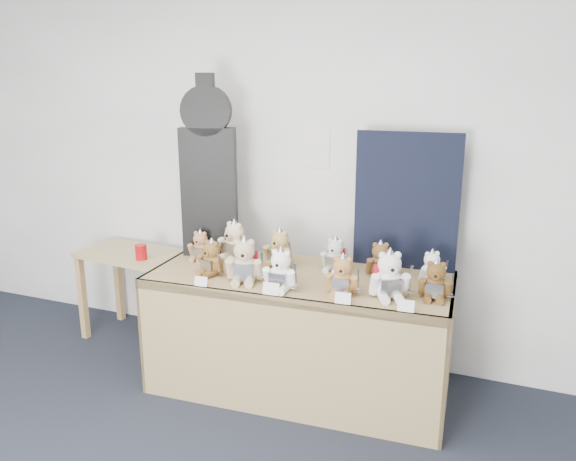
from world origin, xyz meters
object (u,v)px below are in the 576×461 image
at_px(teddy_front_left, 245,262).
at_px(teddy_front_end, 435,282).
at_px(display_table, 296,304).
at_px(teddy_back_far_left, 200,247).
at_px(teddy_front_far_right, 389,277).
at_px(teddy_back_left, 234,243).
at_px(teddy_back_centre_right, 335,256).
at_px(teddy_back_end, 432,268).
at_px(teddy_back_centre_left, 279,249).
at_px(teddy_front_far_left, 211,259).
at_px(teddy_front_right, 342,277).
at_px(teddy_back_right, 380,261).
at_px(guitar_case, 208,169).
at_px(red_cup, 141,252).
at_px(teddy_front_centre, 281,272).
at_px(side_table, 136,267).

height_order(teddy_front_left, teddy_front_end, teddy_front_left).
bearing_deg(display_table, teddy_back_far_left, 167.00).
distance_m(teddy_front_far_right, teddy_back_far_left, 1.37).
xyz_separation_m(teddy_back_left, teddy_back_centre_right, (0.71, 0.04, -0.02)).
bearing_deg(teddy_front_left, teddy_back_end, 3.83).
bearing_deg(teddy_front_far_right, teddy_back_left, 141.10).
height_order(teddy_front_left, teddy_back_left, teddy_front_left).
distance_m(teddy_back_centre_left, teddy_back_far_left, 0.56).
relative_size(teddy_front_far_left, teddy_back_left, 0.83).
distance_m(display_table, teddy_front_right, 0.46).
height_order(teddy_back_centre_left, teddy_back_right, teddy_back_centre_left).
height_order(guitar_case, teddy_back_end, guitar_case).
xyz_separation_m(red_cup, teddy_back_centre_right, (1.46, 0.07, 0.12)).
bearing_deg(teddy_front_far_left, display_table, 26.58).
bearing_deg(teddy_front_end, teddy_back_end, 97.75).
bearing_deg(teddy_front_left, guitar_case, 121.13).
distance_m(teddy_front_centre, teddy_back_end, 0.93).
bearing_deg(teddy_front_left, teddy_front_end, -9.85).
relative_size(teddy_front_left, teddy_back_left, 1.02).
xyz_separation_m(teddy_back_centre_left, teddy_back_end, (0.99, 0.05, -0.02)).
relative_size(guitar_case, red_cup, 11.04).
bearing_deg(red_cup, teddy_back_end, 2.06).
xyz_separation_m(teddy_back_left, teddy_back_far_left, (-0.21, -0.09, -0.03)).
relative_size(side_table, teddy_back_centre_right, 3.63).
distance_m(teddy_front_centre, teddy_back_left, 0.66).
height_order(teddy_front_far_left, teddy_back_far_left, teddy_front_far_left).
relative_size(side_table, teddy_back_left, 2.95).
distance_m(guitar_case, teddy_front_far_right, 1.47).
xyz_separation_m(guitar_case, teddy_front_end, (1.59, -0.28, -0.51)).
height_order(teddy_back_left, teddy_back_centre_right, teddy_back_left).
distance_m(guitar_case, teddy_back_centre_right, 1.06).
bearing_deg(display_table, teddy_back_left, 154.98).
bearing_deg(guitar_case, teddy_front_far_left, -78.18).
height_order(red_cup, teddy_front_far_left, teddy_front_far_left).
bearing_deg(teddy_back_right, red_cup, 161.78).
height_order(red_cup, teddy_back_centre_left, teddy_back_centre_left).
bearing_deg(teddy_back_centre_right, side_table, -179.20).
relative_size(teddy_back_centre_right, teddy_back_right, 0.99).
bearing_deg(teddy_back_centre_right, display_table, -122.08).
relative_size(display_table, teddy_front_left, 6.28).
distance_m(guitar_case, red_cup, 0.84).
bearing_deg(teddy_back_right, teddy_back_far_left, 165.24).
bearing_deg(side_table, teddy_back_centre_left, 0.46).
relative_size(side_table, teddy_back_far_left, 3.89).
height_order(guitar_case, teddy_back_far_left, guitar_case).
distance_m(display_table, side_table, 1.48).
height_order(teddy_front_left, teddy_front_right, teddy_front_left).
distance_m(display_table, teddy_front_centre, 0.35).
bearing_deg(teddy_front_end, teddy_front_far_left, 179.85).
distance_m(teddy_back_left, teddy_back_end, 1.33).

